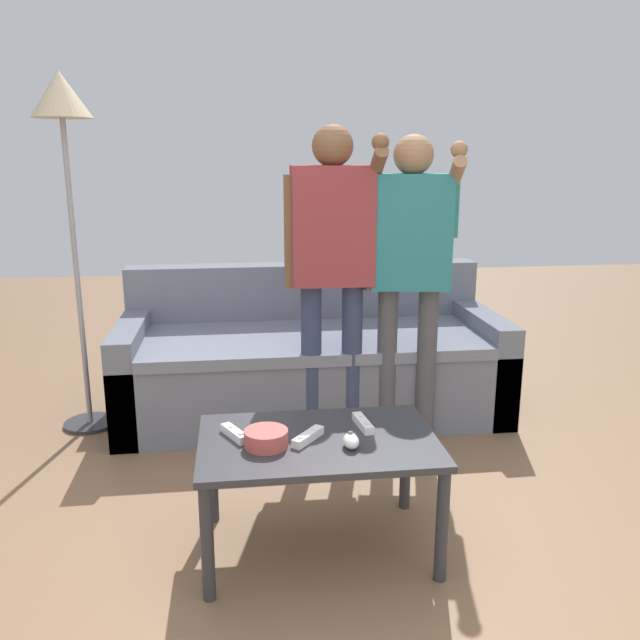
% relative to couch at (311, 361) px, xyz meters
% --- Properties ---
extents(ground_plane, '(12.00, 12.00, 0.00)m').
position_rel_couch_xyz_m(ground_plane, '(-0.10, -1.44, -0.28)').
color(ground_plane, brown).
extents(couch, '(2.10, 0.92, 0.80)m').
position_rel_couch_xyz_m(couch, '(0.00, 0.00, 0.00)').
color(couch, slate).
rests_on(couch, ground).
extents(coffee_table, '(0.85, 0.55, 0.44)m').
position_rel_couch_xyz_m(coffee_table, '(-0.13, -1.40, 0.10)').
color(coffee_table, '#2D2D33').
rests_on(coffee_table, ground).
extents(snack_bowl, '(0.15, 0.15, 0.06)m').
position_rel_couch_xyz_m(snack_bowl, '(-0.32, -1.44, 0.19)').
color(snack_bowl, '#B24C47').
rests_on(snack_bowl, coffee_table).
extents(game_remote_nunchuk, '(0.06, 0.09, 0.05)m').
position_rel_couch_xyz_m(game_remote_nunchuk, '(-0.03, -1.48, 0.18)').
color(game_remote_nunchuk, white).
rests_on(game_remote_nunchuk, coffee_table).
extents(floor_lamp, '(0.29, 0.29, 1.83)m').
position_rel_couch_xyz_m(floor_lamp, '(-1.22, -0.10, 1.26)').
color(floor_lamp, '#2D2D33').
rests_on(floor_lamp, ground).
extents(player_center, '(0.46, 0.31, 1.57)m').
position_rel_couch_xyz_m(player_center, '(0.06, -0.46, 0.71)').
color(player_center, '#2D3856').
rests_on(player_center, ground).
extents(player_right, '(0.45, 0.35, 1.53)m').
position_rel_couch_xyz_m(player_right, '(0.43, -0.49, 0.68)').
color(player_right, '#47474C').
rests_on(player_right, ground).
extents(game_remote_wand_near, '(0.13, 0.15, 0.03)m').
position_rel_couch_xyz_m(game_remote_wand_near, '(-0.17, -1.41, 0.17)').
color(game_remote_wand_near, white).
rests_on(game_remote_wand_near, coffee_table).
extents(game_remote_wand_far, '(0.10, 0.15, 0.03)m').
position_rel_couch_xyz_m(game_remote_wand_far, '(-0.43, -1.35, 0.17)').
color(game_remote_wand_far, white).
rests_on(game_remote_wand_far, coffee_table).
extents(game_remote_wand_spare, '(0.06, 0.16, 0.03)m').
position_rel_couch_xyz_m(game_remote_wand_spare, '(0.05, -1.32, 0.17)').
color(game_remote_wand_spare, white).
rests_on(game_remote_wand_spare, coffee_table).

